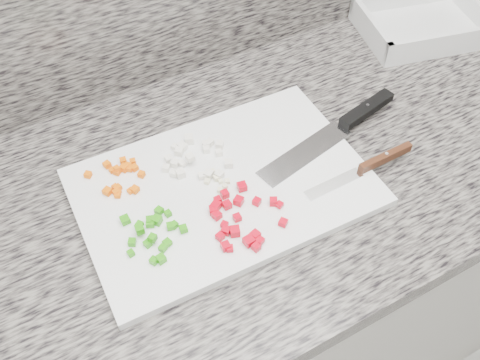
{
  "coord_description": "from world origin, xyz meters",
  "views": [
    {
      "loc": [
        -0.29,
        0.92,
        1.6
      ],
      "look_at": [
        -0.02,
        1.4,
        0.94
      ],
      "focal_mm": 40.0,
      "sensor_mm": 36.0,
      "label": 1
    }
  ],
  "objects": [
    {
      "name": "onion_pile",
      "position": [
        -0.06,
        1.49,
        0.92
      ],
      "size": [
        0.12,
        0.12,
        0.02
      ],
      "color": "white",
      "rests_on": "cutting_board"
    },
    {
      "name": "chef_knife",
      "position": [
        0.21,
        1.43,
        0.92
      ],
      "size": [
        0.32,
        0.1,
        0.02
      ],
      "rotation": [
        0.0,
        0.0,
        0.2
      ],
      "color": "white",
      "rests_on": "cutting_board"
    },
    {
      "name": "paring_knife",
      "position": [
        0.19,
        1.33,
        0.92
      ],
      "size": [
        0.21,
        0.02,
        0.02
      ],
      "rotation": [
        0.0,
        0.0,
        0.01
      ],
      "color": "white",
      "rests_on": "cutting_board"
    },
    {
      "name": "carrot_pile",
      "position": [
        -0.19,
        1.51,
        0.92
      ],
      "size": [
        0.09,
        0.09,
        0.02
      ],
      "color": "#F06305",
      "rests_on": "cutting_board"
    },
    {
      "name": "tray",
      "position": [
        0.55,
        1.6,
        0.92
      ],
      "size": [
        0.3,
        0.25,
        0.05
      ],
      "rotation": [
        0.0,
        0.0,
        -0.24
      ],
      "color": "silver",
      "rests_on": "countertop"
    },
    {
      "name": "cabinet",
      "position": [
        0.0,
        1.44,
        0.43
      ],
      "size": [
        3.92,
        0.62,
        0.86
      ],
      "primitive_type": "cube",
      "color": "beige",
      "rests_on": "ground"
    },
    {
      "name": "garlic_pile",
      "position": [
        -0.05,
        1.43,
        0.92
      ],
      "size": [
        0.04,
        0.05,
        0.01
      ],
      "color": "beige",
      "rests_on": "cutting_board"
    },
    {
      "name": "cutting_board",
      "position": [
        -0.04,
        1.42,
        0.91
      ],
      "size": [
        0.48,
        0.33,
        0.02
      ],
      "primitive_type": "cube",
      "rotation": [
        0.0,
        0.0,
        -0.03
      ],
      "color": "white",
      "rests_on": "countertop"
    },
    {
      "name": "green_pepper_pile",
      "position": [
        -0.18,
        1.38,
        0.92
      ],
      "size": [
        0.1,
        0.11,
        0.02
      ],
      "color": "#2A920D",
      "rests_on": "cutting_board"
    },
    {
      "name": "red_pepper_pile",
      "position": [
        -0.06,
        1.34,
        0.92
      ],
      "size": [
        0.13,
        0.13,
        0.01
      ],
      "color": "red",
      "rests_on": "cutting_board"
    },
    {
      "name": "countertop",
      "position": [
        0.0,
        1.44,
        0.88
      ],
      "size": [
        3.96,
        0.64,
        0.04
      ],
      "primitive_type": "cube",
      "color": "#6A655D",
      "rests_on": "cabinet"
    }
  ]
}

